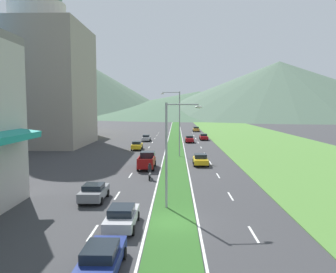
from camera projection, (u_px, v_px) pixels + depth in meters
The scene contains 43 objects.
ground_plane at pixel (173, 223), 23.42m from camera, with size 600.00×600.00×0.00m, color #38383A.
grass_median at pixel (175, 139), 83.16m from camera, with size 3.20×240.00×0.06m, color #2D6023.
grass_verge_right at pixel (260, 139), 82.67m from camera, with size 24.00×240.00×0.06m, color #518438.
lane_dash_left_2 at pixel (93, 233), 21.58m from camera, with size 0.16×2.80×0.01m, color silver.
lane_dash_left_3 at pixel (117, 196), 30.56m from camera, with size 0.16×2.80×0.01m, color silver.
lane_dash_left_4 at pixel (131, 175), 39.54m from camera, with size 0.16×2.80×0.01m, color silver.
lane_dash_left_5 at pixel (139, 162), 48.51m from camera, with size 0.16×2.80×0.01m, color silver.
lane_dash_left_6 at pixel (145, 154), 57.49m from camera, with size 0.16×2.80×0.01m, color silver.
lane_dash_left_7 at pixel (149, 147), 66.47m from camera, with size 0.16×2.80×0.01m, color silver.
lane_dash_left_8 at pixel (152, 142), 75.45m from camera, with size 0.16×2.80×0.01m, color silver.
lane_dash_left_9 at pixel (155, 139), 84.42m from camera, with size 0.16×2.80×0.01m, color silver.
lane_dash_left_10 at pixel (157, 135), 93.40m from camera, with size 0.16×2.80×0.01m, color silver.
lane_dash_left_11 at pixel (159, 133), 102.38m from camera, with size 0.16×2.80×0.01m, color silver.
lane_dash_right_2 at pixel (253, 234), 21.34m from camera, with size 0.16×2.80×0.01m, color silver.
lane_dash_right_3 at pixel (231, 196), 30.32m from camera, with size 0.16×2.80×0.01m, color silver.
lane_dash_right_4 at pixel (218, 176), 39.29m from camera, with size 0.16×2.80×0.01m, color silver.
lane_dash_right_5 at pixel (210, 163), 48.27m from camera, with size 0.16×2.80×0.01m, color silver.
lane_dash_right_6 at pixel (205, 154), 57.25m from camera, with size 0.16×2.80×0.01m, color silver.
lane_dash_right_7 at pixel (201, 147), 66.23m from camera, with size 0.16×2.80×0.01m, color silver.
lane_dash_right_8 at pixel (198, 143), 75.20m from camera, with size 0.16×2.80×0.01m, color silver.
lane_dash_right_9 at pixel (196, 139), 84.18m from camera, with size 0.16×2.80×0.01m, color silver.
lane_dash_right_10 at pixel (194, 136), 93.16m from camera, with size 0.16×2.80×0.01m, color silver.
lane_dash_right_11 at pixel (192, 133), 102.13m from camera, with size 0.16×2.80×0.01m, color silver.
edge_line_median_left at pixel (168, 139), 83.21m from camera, with size 0.16×240.00×0.01m, color silver.
edge_line_median_right at pixel (182, 139), 83.13m from camera, with size 0.16×240.00×0.01m, color silver.
domed_building at pixel (39, 71), 69.22m from camera, with size 19.10×19.10×37.10m.
midrise_colored at pixel (59, 97), 94.46m from camera, with size 13.38×13.38×21.19m, color yellow.
hill_far_left at pixel (81, 88), 274.22m from camera, with size 155.49×155.49×44.98m, color #516B56.
hill_far_center at pixel (199, 104), 278.04m from camera, with size 222.43×222.43×20.09m, color #47664C.
hill_far_right at pixel (279, 89), 249.52m from camera, with size 208.21×208.21×40.84m, color #516B56.
street_lamp_near at pixel (171, 147), 26.44m from camera, with size 2.88×0.43×8.33m.
street_lamp_mid at pixel (178, 120), 53.85m from camera, with size 3.10×0.28×10.38m.
car_0 at pixel (94, 192), 28.88m from camera, with size 2.00×4.16×1.46m.
car_1 at pixel (204, 137), 81.15m from camera, with size 1.94×4.79×1.47m.
car_2 at pixel (146, 138), 78.34m from camera, with size 1.88×4.42×1.46m.
car_4 at pixel (189, 139), 75.55m from camera, with size 1.91×4.46×1.48m.
car_5 at pixel (137, 145), 62.77m from camera, with size 1.92×4.27×1.58m.
car_6 at pixel (201, 160), 46.33m from camera, with size 2.03×4.19×1.51m.
car_7 at pixel (196, 129), 107.65m from camera, with size 2.01×4.21×1.56m.
car_8 at pixel (122, 216), 22.47m from camera, with size 1.99×4.49×1.47m.
car_9 at pixel (101, 258), 16.31m from camera, with size 1.93×4.76×1.42m.
pickup_truck_0 at pixel (147, 161), 43.99m from camera, with size 2.18×5.40×2.00m.
motorcycle_rider at pixel (150, 173), 37.33m from camera, with size 0.36×2.00×1.80m.
Camera 1 is at (0.21, -22.80, 8.04)m, focal length 36.26 mm.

